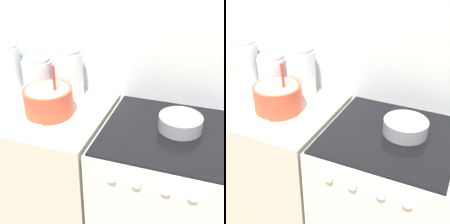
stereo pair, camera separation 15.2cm
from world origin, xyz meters
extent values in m
cube|color=silver|center=(0.00, 0.63, 1.20)|extent=(4.56, 0.05, 2.40)
cube|color=beige|center=(-0.39, 0.30, 0.46)|extent=(0.78, 0.60, 0.91)
cube|color=white|center=(0.32, 0.30, 0.45)|extent=(0.61, 0.60, 0.90)
cube|color=black|center=(0.32, 0.30, 0.91)|extent=(0.59, 0.58, 0.01)
cylinder|color=white|center=(0.15, -0.01, 0.83)|extent=(0.04, 0.02, 0.04)
cylinder|color=white|center=(0.26, -0.01, 0.83)|extent=(0.04, 0.02, 0.04)
cylinder|color=white|center=(0.38, -0.01, 0.83)|extent=(0.04, 0.02, 0.04)
cylinder|color=white|center=(0.49, -0.01, 0.83)|extent=(0.04, 0.02, 0.04)
cylinder|color=#D84C33|center=(-0.28, 0.27, 0.98)|extent=(0.25, 0.25, 0.14)
cylinder|color=#EFDB8C|center=(-0.28, 0.27, 1.02)|extent=(0.22, 0.22, 0.08)
cylinder|color=red|center=(-0.23, 0.27, 1.06)|extent=(0.02, 0.02, 0.24)
cylinder|color=gray|center=(0.38, 0.33, 0.95)|extent=(0.20, 0.20, 0.07)
cylinder|color=#EFDB8C|center=(0.38, 0.33, 0.96)|extent=(0.19, 0.19, 0.06)
cylinder|color=silver|center=(-0.67, 0.50, 1.03)|extent=(0.16, 0.16, 0.24)
cylinder|color=red|center=(-0.67, 0.50, 0.99)|extent=(0.14, 0.14, 0.14)
cylinder|color=#B2B2B7|center=(-0.67, 0.50, 1.16)|extent=(0.14, 0.14, 0.02)
cylinder|color=silver|center=(-0.47, 0.50, 1.00)|extent=(0.17, 0.17, 0.18)
cylinder|color=white|center=(-0.47, 0.50, 0.97)|extent=(0.15, 0.15, 0.11)
cylinder|color=#B2B2B7|center=(-0.47, 0.50, 1.10)|extent=(0.15, 0.15, 0.02)
cylinder|color=silver|center=(-0.27, 0.50, 1.04)|extent=(0.16, 0.16, 0.25)
cylinder|color=tan|center=(-0.27, 0.50, 0.99)|extent=(0.14, 0.14, 0.15)
cylinder|color=#B2B2B7|center=(-0.27, 0.50, 1.18)|extent=(0.15, 0.15, 0.02)
cube|color=beige|center=(-0.34, 0.17, 0.92)|extent=(0.20, 0.24, 0.01)
camera|label=1|loc=(0.47, -0.95, 1.71)|focal=50.00mm
camera|label=2|loc=(0.61, -0.89, 1.71)|focal=50.00mm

